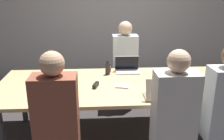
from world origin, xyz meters
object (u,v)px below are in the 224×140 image
Objects in this scene: person_near_midright at (173,124)px; stapler at (96,85)px; laptop_near_right at (213,90)px; cup_near_midright at (183,92)px; cup_near_left at (37,93)px; bottle_near_midright at (179,84)px; cup_far_center at (109,69)px; laptop_near_left at (62,92)px; laptop_far_center at (127,67)px; person_near_left at (57,129)px; laptop_near_midright at (160,93)px; bottle_far_center at (108,68)px; person_far_center at (125,66)px.

person_near_midright reaches higher than stapler.
laptop_near_right reaches higher than cup_near_midright.
bottle_near_midright reaches higher than cup_near_left.
bottle_near_midright reaches higher than stapler.
laptop_near_left reaches higher than cup_far_center.
laptop_far_center reaches higher than stapler.
person_near_left is at bearing -120.22° from laptop_far_center.
laptop_near_left is 1.06× the size of laptop_near_midright.
laptop_far_center is 0.31m from bottle_far_center.
person_far_center is at bearing 61.63° from bottle_far_center.
person_near_left is at bearing 22.54° from laptop_near_midright.
bottle_far_center is at bearing -112.07° from person_near_left.
laptop_near_midright reaches higher than laptop_far_center.
bottle_far_center reaches higher than cup_near_midright.
laptop_near_left is 3.74× the size of cup_near_midright.
laptop_near_midright is at bearing -149.87° from bottle_near_midright.
laptop_near_left is at bearing -124.20° from stapler.
bottle_far_center is 1.12m from cup_near_midright.
laptop_far_center is at bearing 68.07° from stapler.
bottle_near_midright is at bearing -155.88° from person_near_left.
laptop_near_right is at bearing -46.42° from laptop_far_center.
laptop_near_left is (-0.56, -0.87, 0.03)m from cup_far_center.
cup_near_midright is (1.34, 0.52, 0.11)m from person_near_left.
cup_near_midright is at bearing -163.79° from laptop_near_midright.
cup_near_midright reaches higher than cup_far_center.
person_near_midright is (0.28, -1.37, -0.13)m from laptop_far_center.
laptop_near_midright is at bearing 4.76° from laptop_near_right.
laptop_near_right is at bearing -175.24° from laptop_near_midright.
laptop_near_right is 1.11× the size of laptop_near_midright.
person_near_midright reaches higher than laptop_far_center.
bottle_near_midright is 1.67× the size of stapler.
person_near_midright is 5.40× the size of bottle_near_midright.
bottle_far_center is at bearing -35.00° from laptop_near_right.
stapler is at bearing 165.74° from bottle_near_midright.
cup_far_center is at bearing 43.93° from cup_near_left.
person_far_center is 0.55m from cup_far_center.
person_near_left is (-0.81, -1.39, -0.13)m from laptop_far_center.
laptop_near_left is at bearing -122.58° from person_far_center.
person_far_center is 1.00× the size of person_near_left.
stapler is (-0.46, -0.56, -0.04)m from laptop_far_center.
cup_near_left is 0.70m from stapler.
person_far_center is 4.33× the size of laptop_near_midright.
bottle_far_center is at bearing 136.43° from cup_near_midright.
person_near_left reaches higher than stapler.
person_near_left is 0.67m from cup_near_left.
cup_far_center is 1.03m from laptop_near_left.
cup_near_midright is at bearing -158.76° from person_near_left.
cup_near_left is at bearing -6.45° from laptop_near_midright.
cup_far_center is 0.31× the size of bottle_near_midright.
laptop_near_right is 2.34× the size of stapler.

